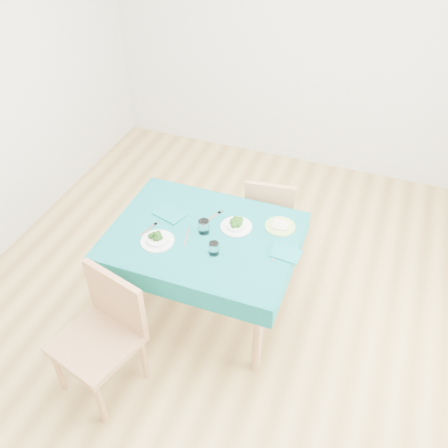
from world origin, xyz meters
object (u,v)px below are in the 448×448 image
(chair_far, at_px, (271,211))
(side_plate, at_px, (280,226))
(bowl_near, at_px, (157,238))
(table, at_px, (205,274))
(bowl_far, at_px, (236,224))
(chair_near, at_px, (92,327))

(chair_far, distance_m, side_plate, 0.60)
(side_plate, bearing_deg, bowl_near, -149.10)
(table, xyz_separation_m, bowl_far, (0.18, 0.15, 0.41))
(table, distance_m, bowl_far, 0.47)
(table, distance_m, side_plate, 0.65)
(chair_far, height_order, side_plate, chair_far)
(bowl_far, bearing_deg, table, -141.88)
(table, height_order, side_plate, side_plate)
(chair_near, height_order, chair_far, chair_near)
(chair_near, height_order, bowl_near, chair_near)
(chair_near, relative_size, side_plate, 5.58)
(chair_far, xyz_separation_m, side_plate, (0.19, -0.49, 0.29))
(table, bearing_deg, bowl_far, 38.12)
(chair_far, height_order, bowl_near, chair_far)
(table, xyz_separation_m, side_plate, (0.46, 0.25, 0.38))
(bowl_far, distance_m, side_plate, 0.30)
(chair_near, height_order, bowl_far, chair_near)
(chair_near, xyz_separation_m, chair_far, (0.66, 1.57, -0.11))
(chair_far, xyz_separation_m, bowl_near, (-0.53, -0.92, 0.32))
(table, distance_m, chair_near, 0.93)
(bowl_far, relative_size, side_plate, 1.04)
(chair_far, distance_m, bowl_near, 1.11)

